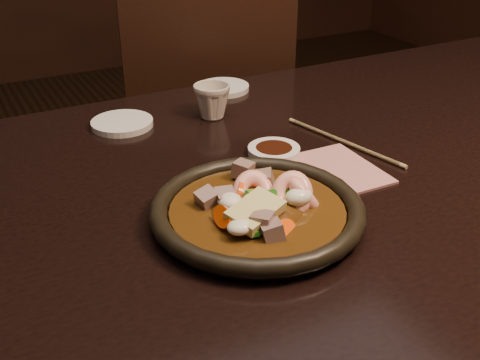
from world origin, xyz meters
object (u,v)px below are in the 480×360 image
chair (204,134)px  tea_cup (212,100)px  table (370,187)px  plate (257,212)px

chair → tea_cup: bearing=82.3°
table → plate: (-0.30, -0.11, 0.09)m
table → chair: chair is taller
table → chair: bearing=91.3°
plate → table: bearing=20.3°
table → plate: bearing=-159.7°
table → chair: 0.71m
chair → plate: chair is taller
chair → plate: 0.88m
plate → tea_cup: bearing=73.6°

